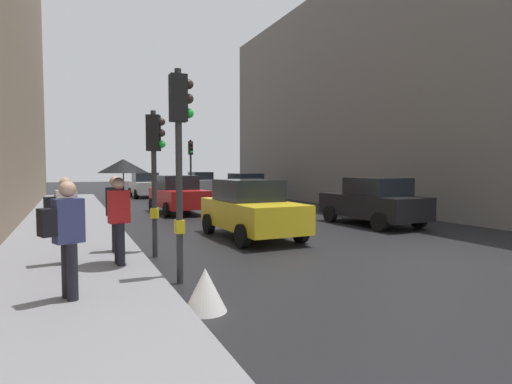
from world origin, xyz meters
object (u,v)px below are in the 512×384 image
car_blue_van (244,187)px  pedestrian_with_umbrella (122,182)px  warning_sign_triangle (205,290)px  car_white_compact (146,185)px  pedestrian_in_dark_coat (115,210)px  car_dark_suv (373,202)px  car_yellow_taxi (251,209)px  traffic_light_near_left (180,137)px  pedestrian_with_black_backpack (64,215)px  pedestrian_with_grey_backpack (66,233)px  car_silver_hatchback (200,183)px  traffic_light_far_median (191,159)px  traffic_light_near_right (155,157)px  car_red_sedan (178,194)px

car_blue_van → pedestrian_with_umbrella: bearing=-120.0°
warning_sign_triangle → pedestrian_with_umbrella: bearing=105.8°
car_white_compact → pedestrian_in_dark_coat: bearing=-101.0°
car_dark_suv → pedestrian_with_umbrella: 9.94m
car_yellow_taxi → pedestrian_with_umbrella: pedestrian_with_umbrella is taller
traffic_light_near_left → car_dark_suv: traffic_light_near_left is taller
pedestrian_in_dark_coat → pedestrian_with_black_backpack: bearing=-140.0°
car_yellow_taxi → pedestrian_with_black_backpack: (-5.12, -2.27, 0.29)m
pedestrian_with_grey_backpack → car_silver_hatchback: bearing=69.9°
car_yellow_taxi → traffic_light_far_median: bearing=82.1°
traffic_light_near_right → warning_sign_triangle: (-0.04, -4.13, -2.06)m
car_silver_hatchback → warning_sign_triangle: size_ratio=6.52×
pedestrian_with_grey_backpack → car_white_compact: bearing=78.2°
pedestrian_with_umbrella → pedestrian_with_grey_backpack: bearing=-116.7°
traffic_light_far_median → car_silver_hatchback: bearing=70.0°
car_blue_van → car_silver_hatchback: bearing=91.1°
car_silver_hatchback → pedestrian_with_umbrella: 26.84m
car_silver_hatchback → warning_sign_triangle: (-8.14, -28.23, -0.55)m
car_white_compact → pedestrian_with_black_backpack: size_ratio=2.39×
car_red_sedan → car_blue_van: bearing=43.9°
car_blue_van → pedestrian_in_dark_coat: pedestrian_in_dark_coat is taller
car_silver_hatchback → pedestrian_with_grey_backpack: pedestrian_with_grey_backpack is taller
traffic_light_near_right → pedestrian_with_black_backpack: bearing=-162.1°
traffic_light_near_left → pedestrian_with_black_backpack: 3.10m
car_blue_van → car_dark_suv: 12.36m
traffic_light_far_median → car_yellow_taxi: traffic_light_far_median is taller
pedestrian_with_umbrella → car_yellow_taxi: bearing=35.0°
traffic_light_near_left → car_blue_van: bearing=64.3°
car_dark_suv → pedestrian_with_umbrella: pedestrian_with_umbrella is taller
car_yellow_taxi → pedestrian_with_grey_backpack: pedestrian_with_grey_backpack is taller
traffic_light_near_right → car_red_sedan: traffic_light_near_right is taller
car_yellow_taxi → pedestrian_in_dark_coat: pedestrian_in_dark_coat is taller
traffic_light_near_left → pedestrian_with_umbrella: 1.79m
traffic_light_far_median → pedestrian_in_dark_coat: traffic_light_far_median is taller
car_red_sedan → pedestrian_in_dark_coat: (-3.62, -9.10, 0.25)m
traffic_light_near_right → pedestrian_in_dark_coat: traffic_light_near_right is taller
traffic_light_far_median → pedestrian_in_dark_coat: size_ratio=2.19×
pedestrian_with_black_backpack → pedestrian_with_umbrella: bearing=-26.5°
car_red_sedan → pedestrian_with_black_backpack: pedestrian_with_black_backpack is taller
pedestrian_with_umbrella → traffic_light_near_left: bearing=-56.1°
car_silver_hatchback → pedestrian_with_grey_backpack: (-10.01, -27.33, 0.29)m
traffic_light_near_left → car_white_compact: size_ratio=0.92×
pedestrian_with_grey_backpack → pedestrian_in_dark_coat: 3.66m
car_dark_suv → pedestrian_with_umbrella: size_ratio=2.00×
pedestrian_in_dark_coat → warning_sign_triangle: size_ratio=2.72×
car_silver_hatchback → pedestrian_with_black_backpack: pedestrian_with_black_backpack is taller
traffic_light_near_right → pedestrian_with_grey_backpack: bearing=-120.6°
pedestrian_in_dark_coat → car_yellow_taxi: bearing=18.7°
traffic_light_far_median → car_red_sedan: bearing=-110.0°
traffic_light_far_median → car_silver_hatchback: size_ratio=0.92×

